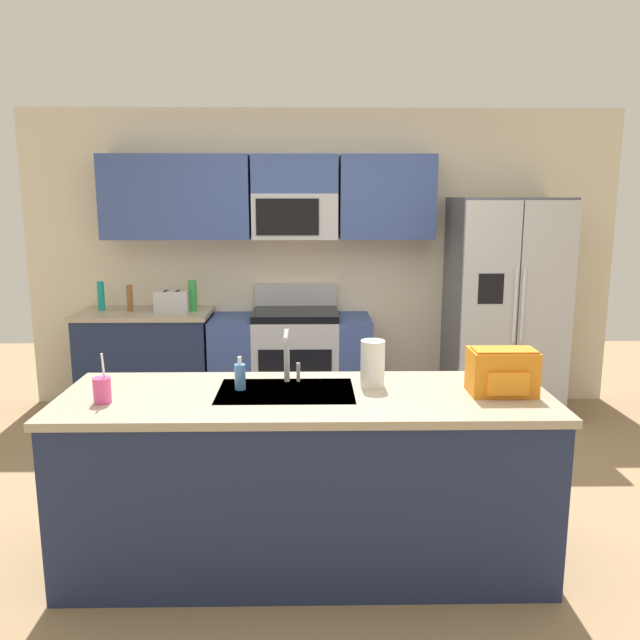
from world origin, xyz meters
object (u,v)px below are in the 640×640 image
at_px(bottle_teal, 101,296).
at_px(paper_towel_roll, 373,363).
at_px(soap_dispenser, 240,376).
at_px(backpack, 502,371).
at_px(pepper_mill, 130,298).
at_px(range_oven, 291,362).
at_px(drink_cup_pink, 102,390).
at_px(sink_faucet, 288,352).
at_px(toaster, 172,301).
at_px(refrigerator, 504,308).
at_px(bottle_green, 193,296).

height_order(bottle_teal, paper_towel_roll, bottle_teal).
height_order(soap_dispenser, paper_towel_roll, paper_towel_roll).
xyz_separation_m(soap_dispenser, backpack, (1.30, -0.09, 0.05)).
relative_size(pepper_mill, soap_dispenser, 1.31).
xyz_separation_m(range_oven, drink_cup_pink, (-0.82, -2.47, 0.52)).
distance_m(bottle_teal, sink_faucet, 2.76).
height_order(sink_faucet, drink_cup_pink, sink_faucet).
bearing_deg(sink_faucet, drink_cup_pink, -160.13).
height_order(toaster, backpack, backpack).
bearing_deg(paper_towel_roll, refrigerator, 58.34).
relative_size(bottle_green, drink_cup_pink, 1.08).
bearing_deg(range_oven, drink_cup_pink, -108.43).
xyz_separation_m(pepper_mill, bottle_teal, (-0.26, 0.05, 0.01)).
bearing_deg(sink_faucet, soap_dispenser, -155.14).
relative_size(bottle_green, sink_faucet, 0.93).
bearing_deg(bottle_teal, refrigerator, -2.07).
distance_m(pepper_mill, bottle_green, 0.53).
relative_size(paper_towel_roll, backpack, 0.75).
relative_size(range_oven, paper_towel_roll, 5.67).
height_order(bottle_teal, soap_dispenser, bottle_teal).
height_order(toaster, bottle_teal, bottle_teal).
height_order(toaster, drink_cup_pink, drink_cup_pink).
bearing_deg(bottle_green, pepper_mill, -179.32).
bearing_deg(drink_cup_pink, paper_towel_roll, 10.77).
height_order(range_oven, refrigerator, refrigerator).
bearing_deg(pepper_mill, drink_cup_pink, -77.59).
height_order(refrigerator, toaster, refrigerator).
xyz_separation_m(toaster, bottle_teal, (-0.63, 0.10, 0.03)).
distance_m(refrigerator, bottle_green, 2.64).
height_order(pepper_mill, paper_towel_roll, paper_towel_roll).
distance_m(toaster, soap_dispenser, 2.35).
bearing_deg(toaster, bottle_teal, 170.52).
height_order(toaster, soap_dispenser, toaster).
bearing_deg(bottle_teal, toaster, -9.48).
xyz_separation_m(refrigerator, bottle_teal, (-3.43, 0.12, 0.10)).
bearing_deg(pepper_mill, bottle_teal, 168.09).
bearing_deg(pepper_mill, toaster, -7.75).
distance_m(drink_cup_pink, backpack, 1.93).
distance_m(sink_faucet, soap_dispenser, 0.28).
bearing_deg(bottle_teal, bottle_green, -3.50).
bearing_deg(sink_faucet, paper_towel_roll, -8.50).
xyz_separation_m(toaster, pepper_mill, (-0.37, 0.05, 0.02)).
bearing_deg(backpack, sink_faucet, 169.16).
height_order(toaster, sink_faucet, sink_faucet).
bearing_deg(refrigerator, range_oven, 177.72).
height_order(range_oven, toaster, range_oven).
relative_size(sink_faucet, paper_towel_roll, 1.17).
relative_size(toaster, paper_towel_roll, 1.17).
distance_m(refrigerator, backpack, 2.39).
relative_size(sink_faucet, soap_dispenser, 1.66).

